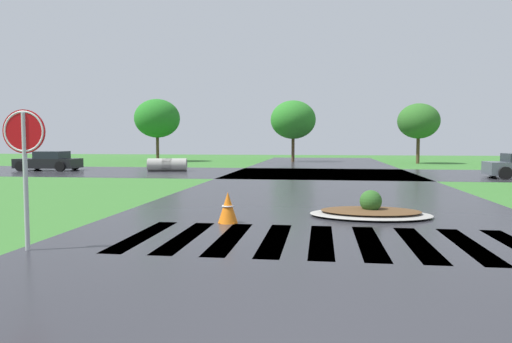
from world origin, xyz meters
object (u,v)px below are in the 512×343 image
median_island (371,211)px  car_silver_hatch (49,162)px  drainage_pipe_stack (167,165)px  traffic_cone (228,208)px  stop_sign (24,146)px

median_island → car_silver_hatch: size_ratio=0.78×
drainage_pipe_stack → traffic_cone: bearing=-67.2°
median_island → car_silver_hatch: 24.72m
car_silver_hatch → traffic_cone: size_ratio=5.41×
car_silver_hatch → traffic_cone: car_silver_hatch is taller
stop_sign → median_island: (6.37, 4.60, -1.70)m
stop_sign → traffic_cone: stop_sign is taller
drainage_pipe_stack → traffic_cone: size_ratio=3.48×
median_island → drainage_pipe_stack: size_ratio=1.21×
median_island → drainage_pipe_stack: drainage_pipe_stack is taller
car_silver_hatch → drainage_pipe_stack: (7.85, 0.34, -0.17)m
stop_sign → traffic_cone: bearing=42.5°
stop_sign → drainage_pipe_stack: stop_sign is taller
car_silver_hatch → drainage_pipe_stack: bearing=-179.2°
median_island → car_silver_hatch: car_silver_hatch is taller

